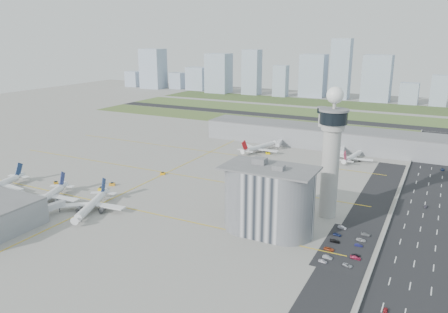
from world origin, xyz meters
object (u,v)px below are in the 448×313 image
at_px(admin_building, 269,200).
at_px(jet_bridge_far_1, 342,150).
at_px(tug_4, 268,153).
at_px(car_hw_2, 443,169).
at_px(car_lot_4, 337,234).
at_px(car_hw_1, 426,206).
at_px(car_lot_8, 356,255).
at_px(airplane_near_c, 90,201).
at_px(control_tower, 331,148).
at_px(car_lot_9, 359,245).
at_px(car_lot_2, 329,249).
at_px(car_lot_10, 361,240).
at_px(car_lot_7, 356,258).
at_px(jet_bridge_far_0, 280,143).
at_px(car_lot_5, 342,227).
at_px(car_lot_11, 366,235).
at_px(car_lot_1, 327,257).
at_px(airplane_far_b, 353,154).
at_px(car_hw_4, 424,147).
at_px(tug_5, 334,159).
at_px(car_lot_0, 323,261).
at_px(secondary_tower, 321,123).
at_px(tug_2, 112,184).
at_px(airplane_far_a, 260,144).
at_px(jet_bridge_near_2, 39,214).
at_px(airplane_near_b, 46,193).
at_px(tug_0, 56,183).
at_px(car_lot_6, 348,265).
at_px(tug_3, 163,173).
at_px(car_hw_0, 385,311).

bearing_deg(admin_building, jet_bridge_far_1, 90.00).
height_order(tug_4, car_hw_2, tug_4).
relative_size(car_lot_4, car_hw_1, 1.08).
bearing_deg(admin_building, car_lot_8, -8.61).
bearing_deg(airplane_near_c, control_tower, 93.55).
height_order(car_lot_9, car_hw_2, car_hw_2).
height_order(car_lot_2, car_lot_10, car_lot_2).
bearing_deg(car_hw_2, car_lot_7, -101.77).
distance_m(jet_bridge_far_0, car_lot_5, 158.01).
height_order(jet_bridge_far_1, car_lot_11, jet_bridge_far_1).
relative_size(car_lot_1, car_hw_2, 0.86).
distance_m(airplane_far_b, car_hw_4, 76.74).
relative_size(tug_5, car_lot_0, 0.77).
xyz_separation_m(secondary_tower, car_lot_11, (63.52, -156.81, -18.15)).
relative_size(airplane_far_b, car_hw_1, 10.28).
bearing_deg(control_tower, car_lot_0, -77.60).
relative_size(car_lot_0, car_lot_2, 0.82).
distance_m(control_tower, tug_2, 132.06).
relative_size(airplane_near_c, car_lot_4, 11.26).
bearing_deg(airplane_far_b, car_lot_7, -159.44).
distance_m(airplane_far_a, car_lot_8, 170.50).
bearing_deg(car_lot_7, tug_2, 82.72).
distance_m(airplane_far_a, jet_bridge_near_2, 176.66).
relative_size(airplane_near_b, tug_0, 11.53).
bearing_deg(control_tower, car_lot_11, -34.53).
bearing_deg(secondary_tower, jet_bridge_far_1, -39.29).
height_order(car_lot_1, car_lot_4, car_lot_1).
relative_size(secondary_tower, car_hw_1, 9.23).
bearing_deg(jet_bridge_near_2, car_hw_2, -34.15).
height_order(secondary_tower, tug_0, secondary_tower).
height_order(admin_building, car_lot_6, admin_building).
bearing_deg(airplane_near_b, car_lot_0, 72.25).
xyz_separation_m(admin_building, tug_3, (-92.06, 47.66, -14.41)).
xyz_separation_m(car_lot_7, car_lot_10, (-1.06, 17.40, -0.04)).
height_order(admin_building, car_lot_2, admin_building).
distance_m(jet_bridge_far_1, car_lot_0, 174.11).
relative_size(car_lot_1, car_hw_0, 1.16).
bearing_deg(airplane_far_b, tug_5, 124.39).
bearing_deg(tug_3, tug_2, 136.30).
xyz_separation_m(jet_bridge_far_0, car_lot_10, (90.49, -145.18, -2.26)).
distance_m(tug_2, car_hw_1, 177.02).
distance_m(airplane_near_c, car_hw_2, 226.35).
relative_size(admin_building, car_lot_5, 10.64).
distance_m(tug_5, car_hw_2, 71.06).
xyz_separation_m(secondary_tower, tug_3, (-70.07, -124.33, -17.91)).
xyz_separation_m(car_lot_5, car_lot_7, (11.35, -26.46, -0.02)).
distance_m(car_lot_7, car_hw_0, 35.35).
height_order(tug_5, car_hw_4, tug_5).
xyz_separation_m(airplane_far_b, car_lot_6, (29.01, -154.50, -4.43)).
distance_m(car_lot_2, car_lot_7, 11.71).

